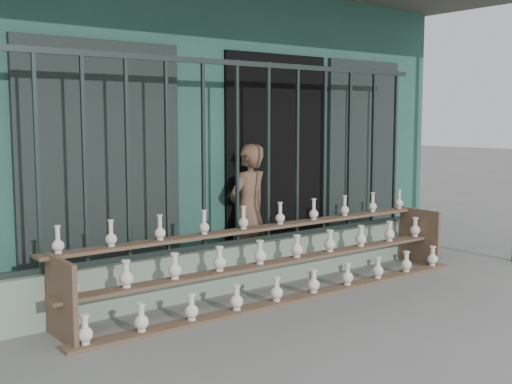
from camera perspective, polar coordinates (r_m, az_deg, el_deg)
ground at (r=5.53m, az=6.52°, el=-11.30°), size 60.00×60.00×0.00m
workshop_building at (r=8.79m, az=-13.12°, el=5.92°), size 7.40×6.60×3.21m
parapet_wall at (r=6.42m, az=-1.66°, el=-6.65°), size 5.00×0.20×0.45m
security_fence at (r=6.26m, az=-1.69°, el=3.42°), size 5.00×0.04×1.80m
shelf_rack at (r=6.19m, az=2.10°, el=-5.89°), size 4.50×0.68×0.85m
elderly_woman at (r=6.78m, az=-0.66°, el=-1.74°), size 0.59×0.45×1.43m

